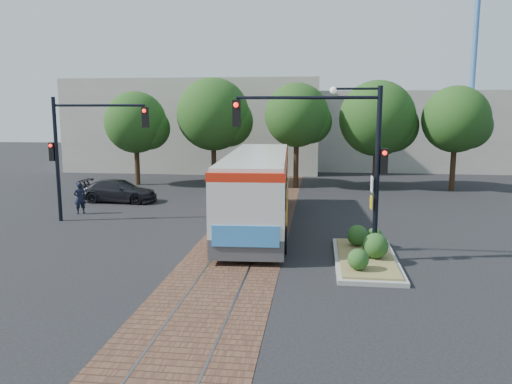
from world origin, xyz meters
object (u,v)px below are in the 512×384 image
officer (80,198)px  parked_car (119,191)px  signal_pole_main (342,145)px  traffic_island (366,252)px  signal_pole_left (78,142)px  city_bus (258,185)px

officer → parked_car: size_ratio=0.36×
signal_pole_main → parked_car: (-12.53, 10.06, -3.50)m
traffic_island → signal_pole_left: 14.50m
signal_pole_main → signal_pole_left: 13.14m
traffic_island → officer: officer is taller
signal_pole_main → officer: bearing=153.8°
signal_pole_left → parked_car: 6.16m
signal_pole_left → parked_car: signal_pole_left is taller
parked_car → signal_pole_main: bearing=-126.2°
officer → parked_car: bearing=-139.7°
city_bus → traffic_island: size_ratio=2.48×
city_bus → parked_car: size_ratio=2.84×
signal_pole_left → officer: signal_pole_left is taller
signal_pole_left → officer: (-0.94, 1.68, -3.04)m
city_bus → traffic_island: bearing=-51.5°
signal_pole_main → traffic_island: bearing=-5.4°
city_bus → signal_pole_left: (-8.62, -0.23, 1.96)m
traffic_island → parked_car: (-13.48, 10.15, 0.33)m
city_bus → officer: 9.74m
signal_pole_main → city_bus: bearing=125.6°
city_bus → signal_pole_main: signal_pole_main is taller
signal_pole_main → officer: size_ratio=3.63×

